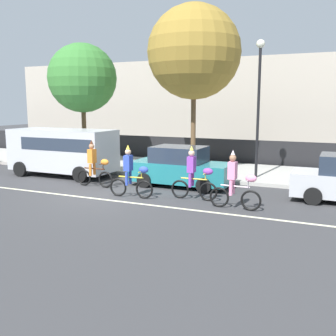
{
  "coord_description": "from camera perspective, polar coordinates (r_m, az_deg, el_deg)",
  "views": [
    {
      "loc": [
        7.82,
        -11.93,
        3.38
      ],
      "look_at": [
        1.9,
        1.2,
        1.0
      ],
      "focal_mm": 42.0,
      "sensor_mm": 36.0,
      "label": 1
    }
  ],
  "objects": [
    {
      "name": "parade_cyclist_cobalt",
      "position": [
        14.18,
        -5.36,
        -0.97
      ],
      "size": [
        1.72,
        0.5,
        1.92
      ],
      "color": "black",
      "rests_on": "ground"
    },
    {
      "name": "fence_line",
      "position": [
        22.87,
        4.1,
        2.63
      ],
      "size": [
        40.0,
        0.08,
        1.4
      ],
      "primitive_type": "cube",
      "color": "black",
      "rests_on": "ground"
    },
    {
      "name": "street_tree_near_lamp",
      "position": [
        21.65,
        -12.32,
        12.6
      ],
      "size": [
        3.6,
        3.6,
        6.34
      ],
      "color": "brown",
      "rests_on": "sidewalk_curb"
    },
    {
      "name": "parade_cyclist_pink",
      "position": [
        12.76,
        9.79,
        -2.23
      ],
      "size": [
        1.72,
        0.5,
        1.92
      ],
      "color": "black",
      "rests_on": "ground"
    },
    {
      "name": "road_centre_line",
      "position": [
        14.25,
        -9.86,
        -4.46
      ],
      "size": [
        36.0,
        0.14,
        0.01
      ],
      "primitive_type": "cube",
      "color": "beige",
      "rests_on": "ground"
    },
    {
      "name": "street_tree_far_corner",
      "position": [
        19.54,
        3.8,
        16.41
      ],
      "size": [
        4.47,
        4.47,
        7.87
      ],
      "color": "brown",
      "rests_on": "sidewalk_curb"
    },
    {
      "name": "ground_plane",
      "position": [
        14.65,
        -8.76,
        -4.06
      ],
      "size": [
        80.0,
        80.0,
        0.0
      ],
      "primitive_type": "plane",
      "color": "#38383A"
    },
    {
      "name": "sidewalk_curb",
      "position": [
        20.29,
        1.25,
        0.01
      ],
      "size": [
        60.0,
        5.0,
        0.15
      ],
      "primitive_type": "cube",
      "color": "#ADAAA3",
      "rests_on": "ground"
    },
    {
      "name": "parade_cyclist_orange",
      "position": [
        16.24,
        -10.61,
        0.23
      ],
      "size": [
        1.72,
        0.5,
        1.92
      ],
      "color": "black",
      "rests_on": "ground"
    },
    {
      "name": "parked_van_silver",
      "position": [
        18.98,
        -14.84,
        2.72
      ],
      "size": [
        5.0,
        2.22,
        2.18
      ],
      "color": "silver",
      "rests_on": "ground"
    },
    {
      "name": "building_backdrop",
      "position": [
        31.84,
        4.32,
        9.02
      ],
      "size": [
        28.0,
        8.0,
        6.39
      ],
      "primitive_type": "cube",
      "color": "#B2A899",
      "rests_on": "ground"
    },
    {
      "name": "parade_cyclist_purple",
      "position": [
        13.83,
        3.86,
        -1.21
      ],
      "size": [
        1.72,
        0.5,
        1.92
      ],
      "color": "black",
      "rests_on": "ground"
    },
    {
      "name": "parked_car_teal",
      "position": [
        16.09,
        1.87,
        0.08
      ],
      "size": [
        4.1,
        1.92,
        1.64
      ],
      "color": "#1E727A",
      "rests_on": "ground"
    },
    {
      "name": "street_lamp_post",
      "position": [
        17.46,
        13.07,
        11.14
      ],
      "size": [
        0.36,
        0.36,
        5.86
      ],
      "color": "black",
      "rests_on": "sidewalk_curb"
    }
  ]
}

